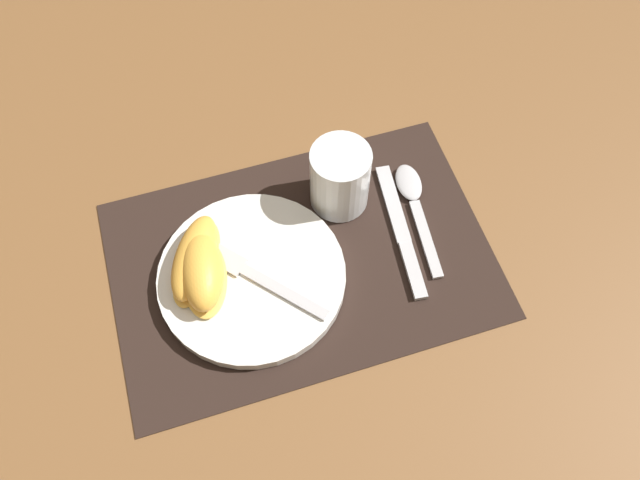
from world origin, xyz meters
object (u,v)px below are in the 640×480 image
Objects in this scene: knife at (402,233)px; spoon at (413,197)px; citrus_wedge_0 at (195,258)px; plate at (252,277)px; fork at (248,272)px; juice_glass at (340,181)px; citrus_wedge_1 at (203,275)px.

spoon reaches higher than knife.
knife is 0.27m from citrus_wedge_0.
citrus_wedge_0 is (-0.06, 0.03, 0.02)m from plate.
fork is at bearing -27.52° from citrus_wedge_0.
fork reaches higher than knife.
plate is 1.33× the size of spoon.
knife is at bearing -51.77° from juice_glass.
citrus_wedge_1 reaches higher than citrus_wedge_0.
spoon is (0.03, 0.05, 0.00)m from knife.
knife is at bearing -0.15° from citrus_wedge_1.
citrus_wedge_1 is at bearing -78.76° from citrus_wedge_0.
spoon is (0.09, -0.03, -0.04)m from juice_glass.
citrus_wedge_0 reaches higher than fork.
juice_glass is 0.60× the size of fork.
plate is 0.06m from citrus_wedge_1.
spoon is (0.24, 0.05, -0.00)m from plate.
juice_glass is 0.11m from spoon.
spoon is 1.10× the size of fork.
citrus_wedge_0 reaches higher than spoon.
juice_glass is 0.21m from citrus_wedge_0.
citrus_wedge_1 reaches higher than fork.
fork is (-0.00, 0.00, 0.01)m from plate.
citrus_wedge_0 is (-0.30, -0.02, 0.03)m from spoon.
plate reaches higher than spoon.
knife is 1.53× the size of citrus_wedge_0.
plate is at bearing -6.04° from citrus_wedge_1.
juice_glass reaches higher than knife.
plate is 1.47× the size of fork.
fork reaches higher than plate.
juice_glass is 0.82× the size of citrus_wedge_1.
citrus_wedge_0 is at bearing 174.05° from knife.
juice_glass is at bearing 21.18° from citrus_wedge_1.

